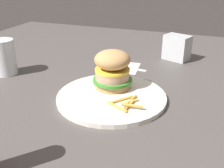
{
  "coord_description": "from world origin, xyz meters",
  "views": [
    {
      "loc": [
        0.59,
        0.25,
        0.33
      ],
      "look_at": [
        -0.0,
        0.03,
        0.04
      ],
      "focal_mm": 42.61,
      "sensor_mm": 36.0,
      "label": 1
    }
  ],
  "objects": [
    {
      "name": "fork",
      "position": [
        -0.23,
        -0.02,
        0.0
      ],
      "size": [
        0.03,
        0.17,
        0.0
      ],
      "color": "silver",
      "rests_on": "napkin"
    },
    {
      "name": "plate",
      "position": [
        -0.0,
        0.03,
        0.01
      ],
      "size": [
        0.29,
        0.29,
        0.01
      ],
      "primitive_type": "cylinder",
      "color": "silver",
      "rests_on": "ground_plane"
    },
    {
      "name": "napkin",
      "position": [
        -0.23,
        -0.02,
        0.0
      ],
      "size": [
        0.12,
        0.12,
        0.0
      ],
      "primitive_type": "cube",
      "rotation": [
        0.0,
        0.0,
        0.09
      ],
      "color": "white",
      "rests_on": "ground_plane"
    },
    {
      "name": "napkin_dispenser",
      "position": [
        -0.38,
        0.15,
        0.05
      ],
      "size": [
        0.09,
        0.11,
        0.09
      ],
      "primitive_type": "cube",
      "rotation": [
        0.0,
        0.0,
        4.33
      ],
      "color": "#B7BABF",
      "rests_on": "ground_plane"
    },
    {
      "name": "ground_plane",
      "position": [
        0.0,
        0.0,
        0.0
      ],
      "size": [
        1.6,
        1.6,
        0.0
      ],
      "primitive_type": "plane",
      "color": "#47423F"
    },
    {
      "name": "fries_pile",
      "position": [
        0.04,
        0.08,
        0.02
      ],
      "size": [
        0.09,
        0.09,
        0.01
      ],
      "color": "gold",
      "rests_on": "plate"
    },
    {
      "name": "sandwich",
      "position": [
        -0.05,
        0.01,
        0.07
      ],
      "size": [
        0.11,
        0.11,
        0.11
      ],
      "color": "tan",
      "rests_on": "plate"
    },
    {
      "name": "drink_glass",
      "position": [
        -0.05,
        -0.36,
        0.05
      ],
      "size": [
        0.07,
        0.07,
        0.11
      ],
      "color": "silver",
      "rests_on": "ground_plane"
    }
  ]
}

